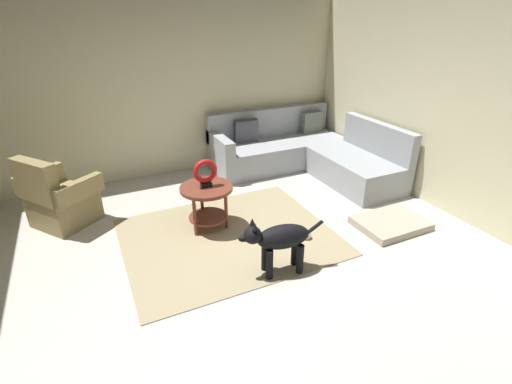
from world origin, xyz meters
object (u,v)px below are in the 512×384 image
Objects in this scene: torus_sculpture at (205,172)px; dog_toy_ball at (306,235)px; dog at (279,240)px; armchair at (59,200)px; sectional_couch at (305,154)px; side_table at (207,196)px; dog_bed_mat at (390,223)px.

torus_sculpture reaches higher than dog_toy_ball.
torus_sculpture reaches higher than dog.
armchair is at bearing 151.50° from torus_sculpture.
sectional_couch is 2.27m from torus_sculpture.
side_table reaches higher than dog_toy_ball.
armchair is 2.92m from dog_toy_ball.
side_table is 1.21m from dog_toy_ball.
armchair is (-3.52, -0.19, 0.03)m from sectional_couch.
dog is (-1.63, -0.19, 0.33)m from dog_bed_mat.
dog_toy_ball is (2.46, -1.55, -0.27)m from armchair.
side_table reaches higher than dog_bed_mat.
armchair reaches higher than side_table.
sectional_couch is 2.68m from dog.
sectional_couch is 2.66× the size of dog.
sectional_couch is 3.75× the size of side_table.
dog_toy_ball is (0.91, -0.71, -0.36)m from side_table.
side_table is 2.20m from dog_bed_mat.
torus_sculpture is (-0.00, -0.00, 0.29)m from side_table.
dog_toy_ball is at bearing 169.34° from dog_bed_mat.
sectional_couch is 2.81× the size of dog_bed_mat.
sectional_couch reaches higher than dog_bed_mat.
dog is at bearing -72.84° from torus_sculpture.
dog_bed_mat is at bearing -74.60° from dog.
dog_toy_ball is at bearing -37.95° from side_table.
dog_bed_mat is 0.95× the size of dog.
torus_sculpture is at bearing 26.03° from dog.
sectional_couch is at bearing 58.69° from dog_toy_ball.
dog_bed_mat is 1.07m from dog_toy_ball.
dog reaches higher than dog_bed_mat.
armchair is 1.25× the size of dog_bed_mat.
dog_toy_ball is at bearing -37.95° from torus_sculpture.
armchair reaches higher than dog_toy_ball.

